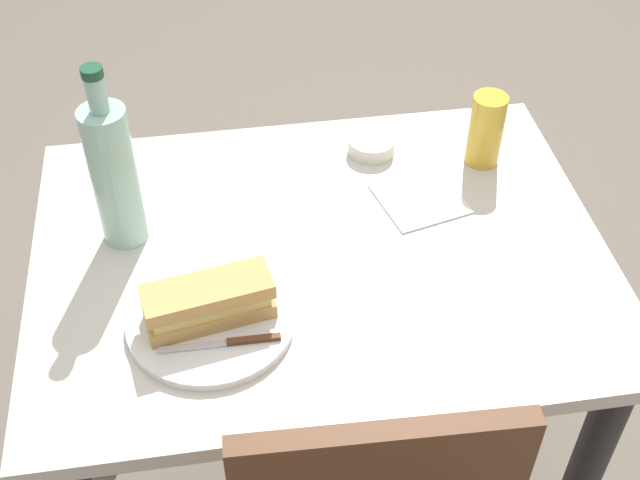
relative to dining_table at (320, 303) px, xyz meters
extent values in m
plane|color=#6B6056|center=(0.00, 0.00, -0.60)|extent=(8.00, 8.00, 0.00)
cube|color=beige|center=(0.00, 0.00, 0.12)|extent=(0.95, 0.72, 0.03)
cylinder|color=#262628|center=(-0.42, -0.30, -0.25)|extent=(0.06, 0.06, 0.70)
cylinder|color=#262628|center=(0.42, -0.30, -0.25)|extent=(0.06, 0.06, 0.70)
cylinder|color=white|center=(0.19, 0.14, 0.14)|extent=(0.26, 0.26, 0.01)
cube|color=tan|center=(0.19, 0.14, 0.16)|extent=(0.20, 0.10, 0.02)
cube|color=#DBC66B|center=(0.19, 0.14, 0.19)|extent=(0.19, 0.09, 0.02)
cube|color=tan|center=(0.19, 0.14, 0.21)|extent=(0.20, 0.10, 0.02)
cube|color=silver|center=(0.22, 0.19, 0.15)|extent=(0.10, 0.01, 0.00)
cube|color=#59331E|center=(0.13, 0.19, 0.16)|extent=(0.08, 0.01, 0.01)
cylinder|color=#99C6B7|center=(0.32, -0.08, 0.26)|extent=(0.07, 0.07, 0.25)
cylinder|color=#99C6B7|center=(0.32, -0.08, 0.42)|extent=(0.03, 0.03, 0.06)
cylinder|color=#19472D|center=(0.32, -0.08, 0.46)|extent=(0.03, 0.03, 0.02)
cylinder|color=gold|center=(-0.34, -0.19, 0.21)|extent=(0.06, 0.06, 0.14)
cylinder|color=silver|center=(-0.14, -0.25, 0.15)|extent=(0.09, 0.09, 0.03)
cube|color=white|center=(-0.19, -0.10, 0.14)|extent=(0.17, 0.17, 0.00)
camera|label=1|loc=(0.15, 0.99, 1.10)|focal=46.68mm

